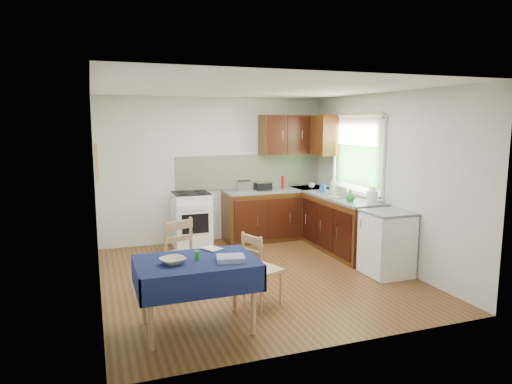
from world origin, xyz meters
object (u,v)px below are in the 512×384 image
object	(u,v)px
chair_far	(173,255)
chair_near	(259,267)
sandwich_press	(263,186)
dish_rack	(341,196)
dining_table	(196,270)
kettle	(372,196)
toaster	(244,186)

from	to	relation	value
chair_far	chair_near	size ratio (longest dim) A/B	1.14
sandwich_press	dish_rack	world-z (taller)	dish_rack
dining_table	dish_rack	xyz separation A→B (m)	(2.75, 1.91, 0.31)
dining_table	kettle	size ratio (longest dim) A/B	4.51
chair_near	sandwich_press	size ratio (longest dim) A/B	3.19
chair_far	sandwich_press	size ratio (longest dim) A/B	3.64
chair_near	toaster	xyz separation A→B (m)	(0.69, 2.64, 0.54)
dining_table	chair_far	xyz separation A→B (m)	(-0.07, 0.98, -0.11)
chair_far	sandwich_press	xyz separation A→B (m)	(1.94, 2.09, 0.47)
toaster	sandwich_press	size ratio (longest dim) A/B	0.97
chair_far	chair_near	world-z (taller)	chair_far
dining_table	sandwich_press	xyz separation A→B (m)	(1.87, 3.07, 0.36)
dining_table	chair_near	world-z (taller)	chair_near
dining_table	toaster	xyz separation A→B (m)	(1.50, 3.02, 0.38)
chair_far	sandwich_press	bearing A→B (deg)	-155.52
sandwich_press	dish_rack	size ratio (longest dim) A/B	0.71
sandwich_press	kettle	distance (m)	2.11
dining_table	chair_far	distance (m)	0.99
chair_near	dish_rack	world-z (taller)	dish_rack
chair_near	kettle	xyz separation A→B (m)	(2.03, 0.82, 0.57)
dining_table	sandwich_press	bearing A→B (deg)	60.67
chair_near	dish_rack	bearing A→B (deg)	-73.01
chair_near	sandwich_press	bearing A→B (deg)	-42.77
chair_far	toaster	size ratio (longest dim) A/B	3.74
chair_near	sandwich_press	world-z (taller)	sandwich_press
dining_table	kettle	bearing A→B (deg)	24.92
kettle	sandwich_press	bearing A→B (deg)	117.54
sandwich_press	kettle	size ratio (longest dim) A/B	1.00
sandwich_press	kettle	bearing A→B (deg)	-70.71
dining_table	kettle	distance (m)	3.11
dish_rack	toaster	bearing A→B (deg)	132.01
chair_near	kettle	distance (m)	2.27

